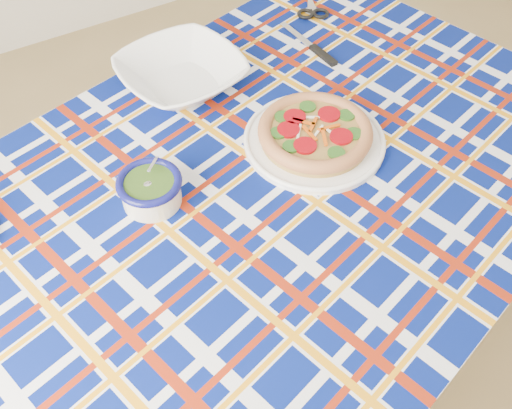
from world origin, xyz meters
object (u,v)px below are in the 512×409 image
dining_table (253,213)px  pesto_bowl (150,188)px  main_focaccia_plate (315,132)px  serving_bowl (181,74)px

dining_table → pesto_bowl: size_ratio=13.93×
main_focaccia_plate → pesto_bowl: size_ratio=2.46×
main_focaccia_plate → serving_bowl: serving_bowl is taller
dining_table → main_focaccia_plate: size_ratio=5.65×
main_focaccia_plate → pesto_bowl: bearing=175.5°
pesto_bowl → serving_bowl: size_ratio=0.45×
pesto_bowl → serving_bowl: (0.24, 0.33, -0.00)m
dining_table → main_focaccia_plate: 0.24m
main_focaccia_plate → dining_table: bearing=-165.6°
dining_table → serving_bowl: serving_bowl is taller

